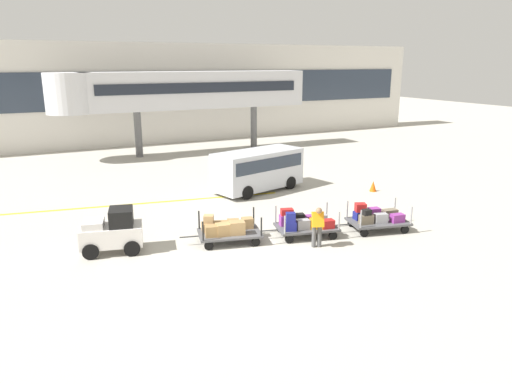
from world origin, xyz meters
TOP-DOWN VIEW (x-y plane):
  - ground_plane at (0.00, 0.00)m, footprint 120.00×120.00m
  - apron_lead_line at (-3.99, 8.91)m, footprint 18.23×3.38m
  - terminal_building at (0.00, 25.98)m, footprint 58.81×2.51m
  - jet_bridge at (3.91, 19.99)m, footprint 18.50×3.00m
  - baggage_tug at (-3.79, 2.98)m, footprint 2.30×1.65m
  - baggage_cart_lead at (0.16, 2.04)m, footprint 3.09×1.91m
  - baggage_cart_middle at (3.08, 1.30)m, footprint 3.09×1.91m
  - baggage_cart_tail at (6.04, 0.62)m, footprint 3.09×1.91m
  - baggage_handler at (2.87, 0.10)m, footprint 0.53×0.54m
  - shuttle_van at (4.53, 8.13)m, footprint 5.12×3.04m
  - safety_cone_near at (9.81, 5.31)m, footprint 0.36×0.36m
  - safety_cone_far at (6.26, 11.65)m, footprint 0.36×0.36m

SIDE VIEW (x-z plane):
  - ground_plane at x=0.00m, z-range 0.00..0.00m
  - apron_lead_line at x=-3.99m, z-range 0.00..0.01m
  - safety_cone_near at x=9.81m, z-range 0.00..0.55m
  - safety_cone_far at x=6.26m, z-range 0.00..0.55m
  - baggage_cart_tail at x=6.04m, z-range -0.04..1.06m
  - baggage_cart_middle at x=3.08m, z-range -0.03..1.07m
  - baggage_cart_lead at x=0.16m, z-range -0.03..1.07m
  - baggage_tug at x=-3.79m, z-range -0.04..1.54m
  - baggage_handler at x=2.87m, z-range 0.08..1.65m
  - shuttle_van at x=4.53m, z-range 0.19..2.28m
  - terminal_building at x=0.00m, z-range 0.01..7.98m
  - jet_bridge at x=3.91m, z-range 1.58..7.43m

